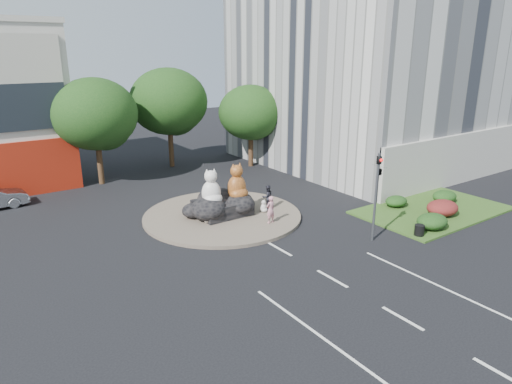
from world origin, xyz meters
TOP-DOWN VIEW (x-y plane):
  - ground at (0.00, 0.00)m, footprint 120.00×120.00m
  - roundabout_island at (0.00, 10.00)m, footprint 10.00×10.00m
  - rock_plinth at (0.00, 10.00)m, footprint 3.20×2.60m
  - grass_verge at (12.00, 3.00)m, footprint 10.00×6.00m
  - tree_left at (-3.93, 22.06)m, footprint 6.46×6.46m
  - tree_mid at (3.07, 24.06)m, footprint 6.84×6.84m
  - tree_right at (9.07, 20.06)m, footprint 5.70×5.70m
  - hedge_near_green at (9.00, 1.00)m, footprint 2.00×1.60m
  - hedge_red at (11.50, 2.00)m, footprint 2.20×1.76m
  - hedge_mid_green at (14.00, 3.50)m, footprint 1.80×1.44m
  - hedge_back_green at (10.50, 4.80)m, footprint 1.60×1.28m
  - traffic_light at (5.10, 2.00)m, footprint 0.44×1.24m
  - street_lamp at (12.82, 8.00)m, footprint 2.34×0.22m
  - cat_white at (-0.88, 9.79)m, footprint 1.70×1.61m
  - cat_tabby at (0.98, 9.78)m, footprint 1.49×1.31m
  - kitten_calico at (-1.52, 9.26)m, footprint 0.54×0.47m
  - kitten_white at (2.40, 8.84)m, footprint 0.57×0.52m
  - pedestrian_pink at (1.61, 7.03)m, footprint 0.66×0.47m
  - pedestrian_dark at (3.02, 9.26)m, footprint 0.84×0.69m
  - litter_bin at (7.52, 0.78)m, footprint 0.64×0.64m

SIDE VIEW (x-z plane):
  - ground at x=0.00m, z-range 0.00..0.00m
  - grass_verge at x=12.00m, z-range 0.00..0.12m
  - roundabout_island at x=0.00m, z-range 0.00..0.20m
  - litter_bin at x=7.52m, z-range 0.12..0.74m
  - hedge_back_green at x=10.50m, z-range 0.12..0.84m
  - hedge_mid_green at x=14.00m, z-range 0.12..0.93m
  - hedge_near_green at x=9.00m, z-range 0.12..1.02m
  - hedge_red at x=11.50m, z-range 0.12..1.11m
  - kitten_white at x=2.40m, z-range 0.20..1.03m
  - kitten_calico at x=-1.52m, z-range 0.20..1.10m
  - rock_plinth at x=0.00m, z-range 0.20..1.10m
  - pedestrian_dark at x=3.02m, z-range 0.20..1.78m
  - pedestrian_pink at x=1.61m, z-range 0.20..1.89m
  - cat_white at x=-0.88m, z-range 1.10..3.36m
  - cat_tabby at x=0.98m, z-range 1.10..3.45m
  - traffic_light at x=5.10m, z-range 1.12..6.12m
  - street_lamp at x=12.82m, z-range 0.52..8.58m
  - tree_right at x=9.07m, z-range 0.98..8.28m
  - tree_left at x=-3.93m, z-range 1.11..9.38m
  - tree_mid at x=3.07m, z-range 1.18..9.94m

